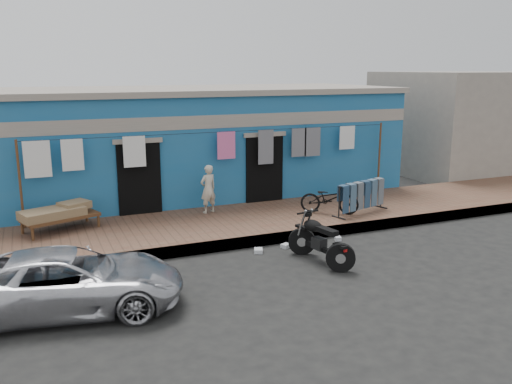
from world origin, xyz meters
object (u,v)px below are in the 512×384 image
at_px(motorcycle, 321,239).
at_px(charpoy, 61,218).
at_px(car, 68,280).
at_px(bicycle, 330,195).
at_px(seated_person, 208,189).
at_px(jeans_rack, 361,197).

relative_size(motorcycle, charpoy, 0.84).
distance_m(car, bicycle, 7.27).
height_order(seated_person, motorcycle, seated_person).
distance_m(bicycle, charpoy, 6.61).
bearing_deg(charpoy, seated_person, 2.90).
relative_size(car, motorcycle, 2.35).
bearing_deg(bicycle, charpoy, 116.09).
bearing_deg(car, charpoy, 8.14).
distance_m(seated_person, bicycle, 3.15).
distance_m(car, jeans_rack, 7.90).
xyz_separation_m(seated_person, bicycle, (2.87, -1.29, -0.15)).
bearing_deg(jeans_rack, charpoy, 169.36).
bearing_deg(seated_person, car, 30.92).
height_order(bicycle, charpoy, bicycle).
height_order(bicycle, motorcycle, bicycle).
relative_size(bicycle, charpoy, 0.77).
distance_m(car, charpoy, 4.03).
xyz_separation_m(car, charpoy, (0.14, 4.02, 0.01)).
height_order(bicycle, jeans_rack, bicycle).
bearing_deg(bicycle, seated_person, 101.50).
distance_m(seated_person, charpoy, 3.67).
relative_size(car, seated_person, 3.02).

